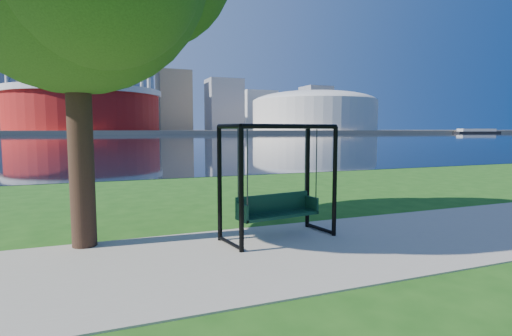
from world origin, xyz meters
TOP-DOWN VIEW (x-y plane):
  - ground at (0.00, 0.00)m, footprint 900.00×900.00m
  - path at (0.00, -0.50)m, footprint 120.00×4.00m
  - river at (0.00, 102.00)m, footprint 900.00×180.00m
  - far_bank at (0.00, 306.00)m, footprint 900.00×228.00m
  - stadium at (-10.00, 235.00)m, footprint 83.00×83.00m
  - arena at (135.00, 235.00)m, footprint 84.00×84.00m
  - skyline at (-4.27, 319.39)m, footprint 392.00×66.00m
  - swing at (0.60, 0.44)m, footprint 2.56×1.42m
  - barge at (229.63, 185.95)m, footprint 31.25×14.35m

SIDE VIEW (x-z plane):
  - ground at x=0.00m, z-range 0.00..0.00m
  - river at x=0.00m, z-range 0.00..0.02m
  - path at x=0.00m, z-range 0.00..0.03m
  - far_bank at x=0.00m, z-range 0.00..2.00m
  - swing at x=0.60m, z-range -0.04..2.44m
  - barge at x=229.63m, z-range -0.14..2.88m
  - stadium at x=-10.00m, z-range -1.77..30.23m
  - arena at x=135.00m, z-range 2.59..29.15m
  - skyline at x=-4.27m, z-range -12.36..84.14m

